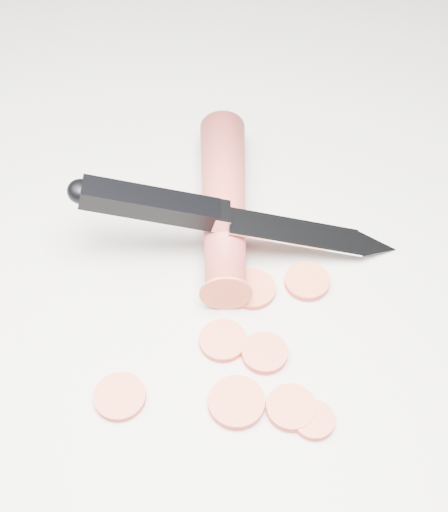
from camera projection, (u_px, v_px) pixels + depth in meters
name	position (u px, v px, depth m)	size (l,w,h in m)	color
ground	(213.00, 316.00, 0.54)	(2.40, 2.40, 0.00)	beige
carrot	(224.00, 203.00, 0.58)	(0.04, 0.04, 0.18)	#BB3832
carrot_slice_0	(237.00, 402.00, 0.49)	(0.04, 0.04, 0.01)	#DF5937
carrot_slice_1	(223.00, 341.00, 0.52)	(0.03, 0.03, 0.01)	#DF5937
carrot_slice_2	(252.00, 289.00, 0.55)	(0.04, 0.04, 0.01)	#DF5937
carrot_slice_3	(314.00, 420.00, 0.48)	(0.03, 0.03, 0.01)	#DF5937
carrot_slice_4	(307.00, 282.00, 0.55)	(0.03, 0.03, 0.01)	#DF5937
carrot_slice_5	(120.00, 397.00, 0.49)	(0.04, 0.04, 0.01)	#DF5937
carrot_slice_6	(291.00, 408.00, 0.49)	(0.03, 0.03, 0.01)	#DF5937
carrot_slice_7	(265.00, 353.00, 0.51)	(0.03, 0.03, 0.01)	#DF5937
kitchen_knife	(240.00, 216.00, 0.54)	(0.25, 0.12, 0.08)	silver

